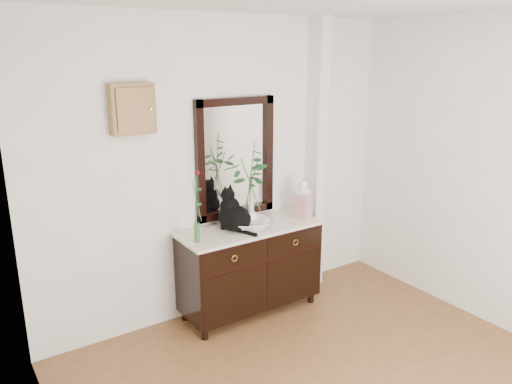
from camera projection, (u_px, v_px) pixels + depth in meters
wall_back at (226, 169)px, 4.53m from camera, size 3.60×0.04×2.70m
pilaster at (316, 158)px, 5.00m from camera, size 0.12×0.20×2.70m
sideboard at (250, 265)px, 4.63m from camera, size 1.33×0.52×0.82m
wall_mirror at (236, 158)px, 4.55m from camera, size 0.80×0.06×1.10m
key_cabinet at (133, 109)px, 3.88m from camera, size 0.35×0.10×0.40m
cat at (235, 210)px, 4.38m from camera, size 0.38×0.41×0.39m
lotus_bowl at (251, 224)px, 4.46m from camera, size 0.44×0.44×0.08m
vase_branches at (251, 185)px, 4.35m from camera, size 0.40×0.40×0.78m
bud_vase_rose at (196, 206)px, 4.08m from camera, size 0.09×0.09×0.63m
ginger_jar at (303, 198)px, 4.73m from camera, size 0.18×0.18×0.37m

